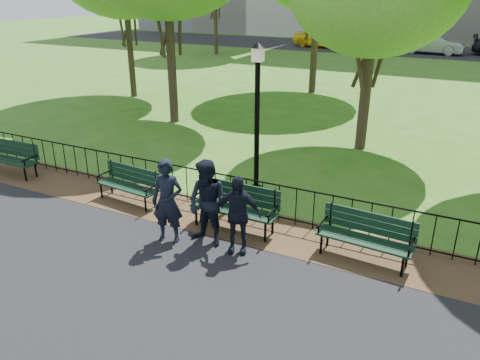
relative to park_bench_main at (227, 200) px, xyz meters
The scene contains 14 objects.
ground 1.41m from the park_bench_main, 94.35° to the right, with size 120.00×120.00×0.00m, color #33641A.
dirt_strip 0.68m from the park_bench_main, 110.95° to the left, with size 60.00×1.60×0.01m, color #3C2D18.
far_street 33.75m from the park_bench_main, 90.16° to the left, with size 70.00×9.00×0.01m, color black.
iron_fence 0.77m from the park_bench_main, 97.24° to the left, with size 24.06×0.06×1.00m.
park_bench_main is the anchor object (origin of this frame).
park_bench_left_a 2.72m from the park_bench_main, behind, with size 1.72×0.67×0.95m.
park_bench_left_b 6.82m from the park_bench_main, behind, with size 1.80×0.61×1.01m.
park_bench_right_a 2.97m from the park_bench_main, ahead, with size 1.82×0.67×1.01m.
lamppost 2.43m from the park_bench_main, 96.31° to the left, with size 0.33×0.33×3.71m.
person_left 1.32m from the park_bench_main, 126.89° to the right, with size 0.64×0.42×1.76m, color black.
person_mid 0.83m from the park_bench_main, 89.53° to the right, with size 0.87×0.45×1.78m, color black.
person_right 1.04m from the park_bench_main, 50.36° to the right, with size 0.94×0.38×1.60m, color black.
taxi 33.33m from the park_bench_main, 104.12° to the left, with size 1.95×4.84×1.65m, color yellow.
sedan_silver 32.01m from the park_bench_main, 88.42° to the left, with size 1.57×4.51×1.48m, color #989A9F.
Camera 1 is at (4.42, -6.70, 4.87)m, focal length 35.00 mm.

